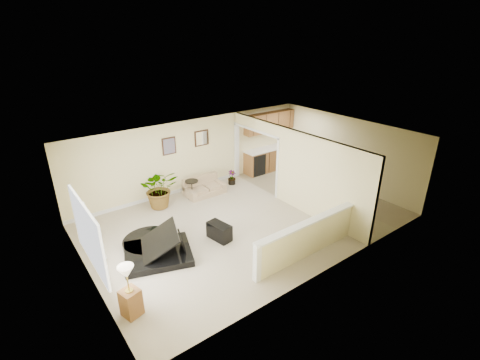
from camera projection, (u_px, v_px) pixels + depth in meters
floor at (247, 220)px, 10.46m from camera, size 9.00×9.00×0.00m
back_wall at (195, 154)px, 12.16m from camera, size 9.00×0.04×2.50m
front_wall at (329, 226)px, 7.76m from camera, size 9.00×0.04×2.50m
left_wall at (83, 233)px, 7.49m from camera, size 0.04×6.00×2.50m
right_wall at (346, 152)px, 12.43m from camera, size 0.04×6.00×2.50m
ceiling at (247, 140)px, 9.46m from camera, size 9.00×6.00×0.04m
kitchen_vinyl at (318, 193)px, 12.19m from camera, size 2.70×6.00×0.01m
interior_partition at (286, 167)px, 11.15m from camera, size 0.18×5.99×2.50m
pony_half_wall at (306, 238)px, 8.60m from camera, size 3.42×0.22×1.00m
left_window at (88, 235)px, 7.05m from camera, size 0.05×2.15×1.45m
wall_art_left at (169, 146)px, 11.42m from camera, size 0.48×0.04×0.58m
wall_mirror at (202, 138)px, 12.09m from camera, size 0.55×0.04×0.55m
kitchen_cabinets at (268, 149)px, 13.87m from camera, size 2.36×0.65×2.33m
piano at (152, 233)px, 8.62m from camera, size 2.24×2.22×1.53m
piano_bench at (219, 232)px, 9.44m from camera, size 0.47×0.74×0.46m
loveseat at (204, 186)px, 12.04m from camera, size 1.34×0.76×0.77m
accent_table at (192, 187)px, 11.65m from camera, size 0.44×0.44×0.64m
palm_plant at (160, 189)px, 11.01m from camera, size 1.41×1.31×1.29m
small_plant at (232, 178)px, 12.82m from camera, size 0.30×0.30×0.53m
lamp_stand at (130, 295)px, 6.81m from camera, size 0.42×0.42×1.17m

